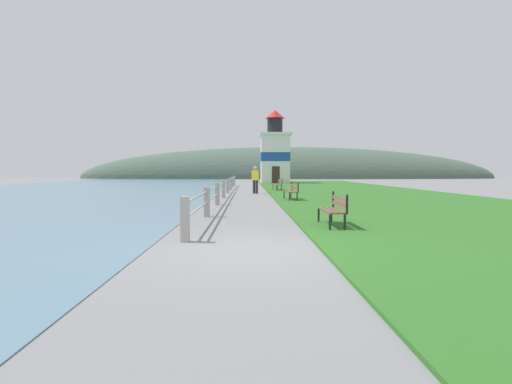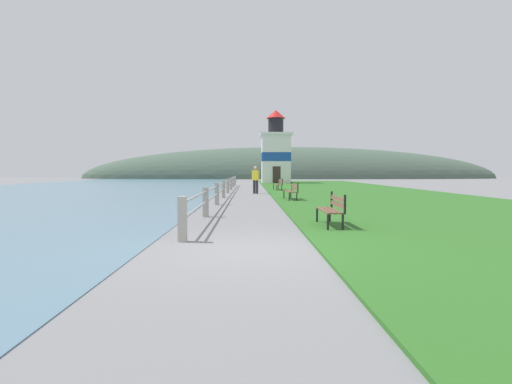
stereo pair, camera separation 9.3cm
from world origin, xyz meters
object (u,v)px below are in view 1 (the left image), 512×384
(lighthouse, at_px, (275,153))
(person_strolling, at_px, (255,179))
(park_bench_near, at_px, (334,208))
(park_bench_midway, at_px, (292,190))
(park_bench_far, at_px, (278,184))

(lighthouse, bearing_deg, person_strolling, -97.35)
(person_strolling, bearing_deg, park_bench_near, -147.75)
(park_bench_near, relative_size, park_bench_midway, 0.87)
(park_bench_far, height_order, lighthouse, lighthouse)
(park_bench_midway, bearing_deg, park_bench_far, -93.62)
(park_bench_near, relative_size, person_strolling, 0.91)
(park_bench_midway, distance_m, person_strolling, 6.34)
(park_bench_near, distance_m, lighthouse, 37.05)
(park_bench_far, xyz_separation_m, lighthouse, (0.92, 17.34, 3.02))
(park_bench_far, distance_m, person_strolling, 4.29)
(park_bench_midway, height_order, park_bench_far, same)
(park_bench_near, bearing_deg, lighthouse, -91.46)
(park_bench_near, bearing_deg, person_strolling, -83.45)
(person_strolling, bearing_deg, lighthouse, 18.33)
(park_bench_near, bearing_deg, park_bench_far, -90.04)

